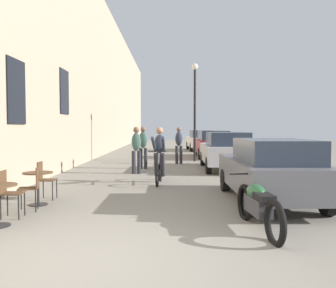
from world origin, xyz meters
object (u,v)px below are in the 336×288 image
at_px(cyclist_on_bicycle, 160,157).
at_px(pedestrian_mid, 144,145).
at_px(cafe_table_mid, 39,181).
at_px(parked_car_fourth, 201,140).
at_px(parked_car_second, 227,150).
at_px(parked_motorcycle, 259,206).
at_px(pedestrian_near, 137,147).
at_px(parked_car_nearest, 271,170).
at_px(parked_car_third, 213,144).
at_px(street_lamp, 196,99).
at_px(cafe_chair_mid_toward_street, 33,185).
at_px(cafe_chair_mid_toward_wall, 46,177).
at_px(cafe_chair_near_toward_street, 10,190).
at_px(pedestrian_far, 180,143).

xyz_separation_m(cyclist_on_bicycle, pedestrian_mid, (-0.76, 3.81, 0.17)).
relative_size(cafe_table_mid, parked_car_fourth, 0.17).
height_order(parked_car_second, parked_motorcycle, parked_car_second).
height_order(cyclist_on_bicycle, pedestrian_mid, pedestrian_mid).
height_order(pedestrian_near, parked_car_nearest, pedestrian_near).
bearing_deg(cyclist_on_bicycle, parked_motorcycle, -70.66).
relative_size(parked_car_third, parked_car_fourth, 1.01).
xyz_separation_m(parked_car_third, parked_motorcycle, (-1.01, -14.36, -0.38)).
xyz_separation_m(parked_car_second, parked_car_third, (0.17, 5.89, 0.00)).
xyz_separation_m(street_lamp, parked_car_second, (0.97, -3.69, -2.32)).
bearing_deg(parked_car_third, cafe_chair_mid_toward_street, -112.05).
xyz_separation_m(pedestrian_mid, parked_motorcycle, (2.51, -8.81, -0.58)).
relative_size(cafe_chair_mid_toward_wall, parked_motorcycle, 0.41).
distance_m(pedestrian_near, parked_car_second, 3.72).
bearing_deg(street_lamp, parked_car_fourth, 82.83).
height_order(cafe_chair_mid_toward_wall, parked_car_nearest, parked_car_nearest).
bearing_deg(parked_car_second, cyclist_on_bicycle, -126.73).
distance_m(cafe_chair_mid_toward_street, street_lamp, 11.84).
height_order(cyclist_on_bicycle, parked_car_nearest, cyclist_on_bicycle).
relative_size(pedestrian_mid, parked_car_fourth, 0.41).
bearing_deg(cafe_table_mid, cyclist_on_bicycle, 50.30).
distance_m(cafe_chair_mid_toward_street, parked_car_second, 8.74).
bearing_deg(street_lamp, cyclist_on_bicycle, -102.72).
bearing_deg(cafe_chair_near_toward_street, parked_motorcycle, -10.16).
relative_size(cyclist_on_bicycle, parked_car_fourth, 0.41).
bearing_deg(parked_car_third, pedestrian_mid, -122.39).
distance_m(cafe_chair_near_toward_street, pedestrian_mid, 8.26).
distance_m(pedestrian_near, parked_motorcycle, 7.68).
bearing_deg(cyclist_on_bicycle, cafe_chair_near_toward_street, -122.98).
bearing_deg(parked_car_third, street_lamp, -117.56).
height_order(cafe_table_mid, parked_car_third, parked_car_third).
bearing_deg(pedestrian_mid, cafe_chair_mid_toward_street, -103.17).
bearing_deg(pedestrian_near, pedestrian_far, 65.16).
bearing_deg(pedestrian_far, cafe_chair_near_toward_street, -109.31).
bearing_deg(parked_car_nearest, cafe_chair_mid_toward_wall, 176.21).
bearing_deg(parked_car_nearest, parked_car_second, 89.77).
height_order(pedestrian_far, parked_car_third, pedestrian_far).
relative_size(cafe_table_mid, street_lamp, 0.15).
relative_size(cafe_chair_mid_toward_street, pedestrian_near, 0.52).
distance_m(cafe_table_mid, parked_motorcycle, 4.73).
height_order(pedestrian_near, pedestrian_far, pedestrian_far).
bearing_deg(cafe_chair_mid_toward_wall, parked_car_third, 65.43).
relative_size(parked_car_fourth, parked_motorcycle, 2.00).
xyz_separation_m(cyclist_on_bicycle, parked_car_second, (2.59, 3.47, -0.03)).
xyz_separation_m(cyclist_on_bicycle, parked_car_third, (2.76, 9.36, -0.02)).
relative_size(pedestrian_mid, parked_car_second, 0.41).
xyz_separation_m(street_lamp, parked_car_nearest, (0.95, -9.99, -2.36)).
bearing_deg(cyclist_on_bicycle, street_lamp, 77.28).
relative_size(cyclist_on_bicycle, parked_motorcycle, 0.82).
bearing_deg(parked_car_second, parked_car_third, 88.31).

